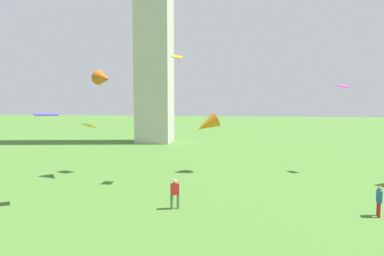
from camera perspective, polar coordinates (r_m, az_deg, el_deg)
person_2 at (r=20.56m, az=-2.87°, el=-10.56°), size 0.53×0.45×1.78m
person_5 at (r=21.86m, az=28.57°, el=-10.34°), size 0.35×0.52×1.71m
kite_flying_0 at (r=29.96m, az=2.52°, el=0.59°), size 2.58×2.07×2.02m
kite_flying_1 at (r=22.42m, az=-23.08°, el=2.04°), size 1.57×1.49×0.13m
kite_flying_3 at (r=26.28m, az=-2.45°, el=11.71°), size 0.80×1.05×0.45m
kite_flying_4 at (r=32.69m, az=23.80°, el=6.39°), size 1.05×1.18×0.30m
kite_flying_5 at (r=31.31m, az=-16.51°, el=0.35°), size 1.47×1.28×0.49m
kite_flying_7 at (r=28.99m, az=-14.45°, el=7.97°), size 2.22×2.12×1.44m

